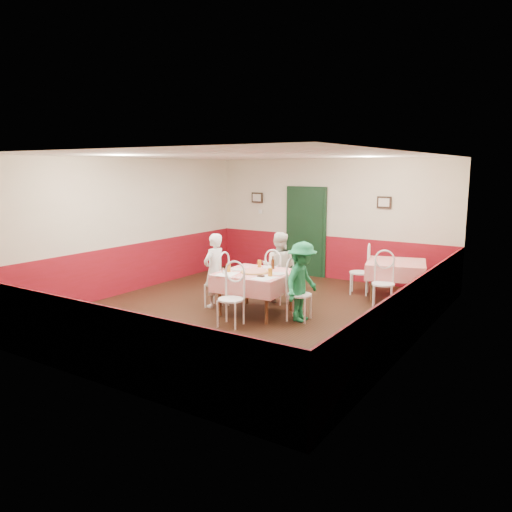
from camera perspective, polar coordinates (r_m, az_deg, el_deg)
The scene contains 39 objects.
floor at distance 9.12m, azimuth -0.95°, elevation -6.48°, with size 7.00×7.00×0.00m, color black.
ceiling at distance 8.75m, azimuth -1.00°, elevation 11.40°, with size 7.00×7.00×0.00m, color white.
back_wall at distance 11.88m, azimuth 8.45°, elevation 4.16°, with size 6.00×0.10×2.80m, color beige.
front_wall at distance 6.26m, azimuth -19.02°, elevation -1.48°, with size 6.00×0.10×2.80m, color beige.
left_wall at distance 10.77m, azimuth -14.41°, elevation 3.36°, with size 0.10×7.00×2.80m, color beige.
right_wall at distance 7.60m, azimuth 18.21°, elevation 0.52°, with size 0.10×7.00×2.80m, color beige.
wainscot_back at distance 11.99m, azimuth 8.31°, elevation -0.13°, with size 6.00×0.03×1.00m, color maroon.
wainscot_front at distance 6.50m, azimuth -18.46°, elevation -9.26°, with size 6.00×0.03×1.00m, color maroon.
wainscot_left at distance 10.89m, azimuth -14.15°, elevation -1.35°, with size 0.03×7.00×1.00m, color maroon.
wainscot_right at distance 7.80m, azimuth 17.74°, elevation -6.01°, with size 0.03×7.00×1.00m, color maroon.
door at distance 12.13m, azimuth 5.72°, elevation 2.67°, with size 0.96×0.06×2.10m, color black.
picture_left at distance 12.75m, azimuth 0.14°, elevation 6.69°, with size 0.32×0.03×0.26m, color black.
picture_right at distance 11.32m, azimuth 14.44°, elevation 5.96°, with size 0.32×0.03×0.26m, color black.
thermostat at distance 12.72m, azimuth 0.52°, elevation 5.10°, with size 0.10×0.03×0.10m, color white.
main_table at distance 8.99m, azimuth 0.00°, elevation -4.24°, with size 1.22×1.22×0.77m, color red.
second_table at distance 10.35m, azimuth 15.63°, elevation -2.71°, with size 1.12×1.12×0.77m, color red.
chair_left at distance 9.41m, azimuth -4.52°, elevation -3.16°, with size 0.42×0.42×0.90m, color white, non-canonical shape.
chair_right at distance 8.60m, azimuth 4.95°, elevation -4.43°, with size 0.42×0.42×0.90m, color white, non-canonical shape.
chair_far at distance 9.70m, azimuth 2.48°, elevation -2.73°, with size 0.42×0.42×0.90m, color white, non-canonical shape.
chair_near at distance 8.26m, azimuth -2.92°, elevation -4.99°, with size 0.42×0.42×0.90m, color white, non-canonical shape.
chair_second_a at distance 10.57m, azimuth 11.77°, elevation -1.87°, with size 0.42×0.42×0.90m, color white, non-canonical shape.
chair_second_b at distance 9.64m, azimuth 14.33°, elevation -3.12°, with size 0.42×0.42×0.90m, color white, non-canonical shape.
pizza at distance 8.84m, azimuth -0.16°, elevation -1.82°, with size 0.48×0.48×0.03m, color #B74723.
plate_left at distance 9.11m, azimuth -2.10°, elevation -1.52°, with size 0.25×0.25×0.01m, color white.
plate_right at distance 8.72m, azimuth 2.51°, elevation -2.04°, with size 0.25×0.25×0.01m, color white.
plate_far at distance 9.27m, azimuth 1.49°, elevation -1.32°, with size 0.25×0.25×0.01m, color white.
glass_a at distance 8.90m, azimuth -3.17°, elevation -1.38°, with size 0.08×0.08×0.15m, color #BF7219.
glass_b at distance 8.53m, azimuth 1.63°, elevation -1.87°, with size 0.08×0.08×0.14m, color #BF7219.
glass_c at distance 9.32m, azimuth 0.39°, elevation -0.88°, with size 0.07×0.07×0.14m, color #BF7219.
beer_bottle at distance 9.17m, azimuth 1.94°, elevation -0.82°, with size 0.06×0.06×0.21m, color #381C0A.
shaker_a at distance 8.79m, azimuth -3.76°, elevation -1.72°, with size 0.04×0.04×0.09m, color silver.
shaker_b at distance 8.71m, azimuth -3.55°, elevation -1.82°, with size 0.04×0.04×0.09m, color silver.
shaker_c at distance 8.84m, azimuth -3.82°, elevation -1.65°, with size 0.04×0.04×0.09m, color #B23319.
menu_left at distance 8.72m, azimuth -3.34°, elevation -2.09°, with size 0.30×0.40×0.00m, color white.
menu_right at distance 8.41m, azimuth 0.94°, elevation -2.53°, with size 0.30×0.40×0.00m, color white.
wallet at distance 8.51m, azimuth 0.58°, elevation -2.32°, with size 0.11×0.09×0.02m, color black.
diner_left at distance 9.38m, azimuth -4.79°, elevation -1.65°, with size 0.51×0.33×1.39m, color gray.
diner_far at distance 9.69m, azimuth 2.62°, elevation -1.29°, with size 0.67×0.52×1.38m, color gray.
diner_right at distance 8.52m, azimuth 5.28°, elevation -2.94°, with size 0.88×0.51×1.37m, color gray.
Camera 1 is at (4.85, -7.28, 2.59)m, focal length 35.00 mm.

